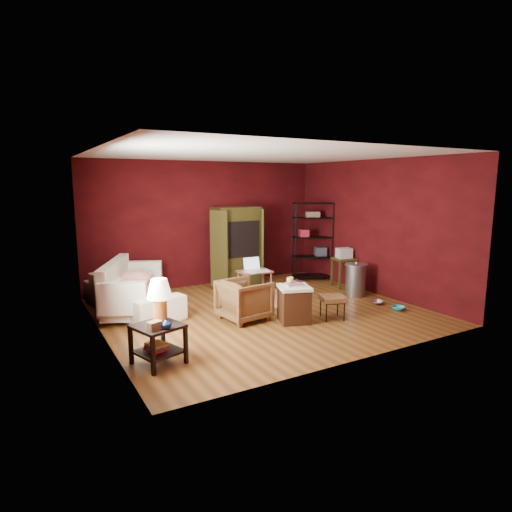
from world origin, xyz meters
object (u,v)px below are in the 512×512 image
Objects in this scene: hamper at (294,303)px; laptop_desk at (254,273)px; armchair at (244,298)px; wire_shelving at (313,238)px; sofa at (132,288)px; tv_armoire at (237,245)px; side_table at (159,313)px.

laptop_desk is (0.19, 1.69, 0.18)m from hamper.
wire_shelving reaches higher than armchair.
tv_armoire reaches higher than sofa.
side_table reaches higher than sofa.
laptop_desk is at bearing 83.55° from hamper.
wire_shelving is at bearing 47.65° from hamper.
tv_armoire is at bearing 49.53° from side_table.
wire_shelving is (2.01, 0.72, 0.52)m from laptop_desk.
laptop_desk is at bearing 39.21° from side_table.
sofa is 2.93× the size of armchair.
wire_shelving is at bearing 24.01° from laptop_desk.
laptop_desk is 1.28m from tv_armoire.
wire_shelving reaches higher than side_table.
wire_shelving reaches higher than sofa.
laptop_desk is 0.43× the size of wire_shelving.
armchair is 0.41× the size of wire_shelving.
hamper is at bearing -108.60° from wire_shelving.
armchair is 0.70× the size of side_table.
side_table is at bearing -169.27° from hamper.
armchair is 0.95× the size of laptop_desk.
armchair is 0.85m from hamper.
tv_armoire is (2.63, 0.93, 0.49)m from sofa.
laptop_desk is (2.42, -0.26, 0.06)m from sofa.
sofa is 1.21× the size of wire_shelving.
armchair is 2.05m from side_table.
armchair is 1.08× the size of hamper.
hamper is at bearing -92.09° from laptop_desk.
armchair is at bearing -116.23° from tv_armoire.
side_table is 2.52m from hamper.
side_table is at bearing -124.53° from wire_shelving.
sofa is 1.26× the size of tv_armoire.
sofa is at bearing 178.29° from laptop_desk.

